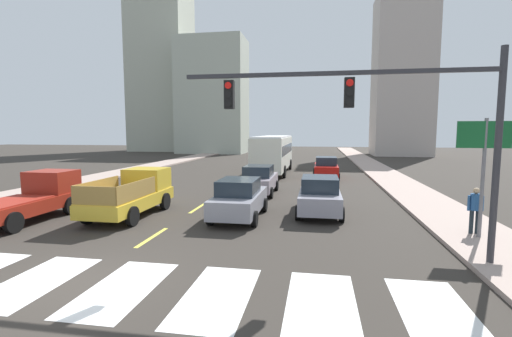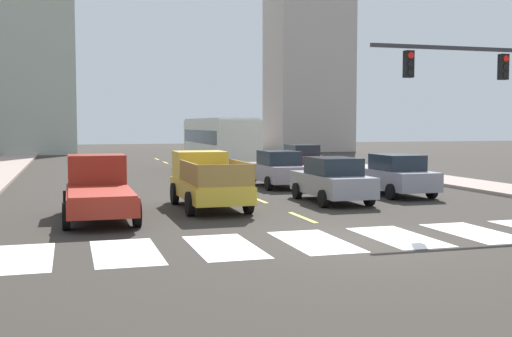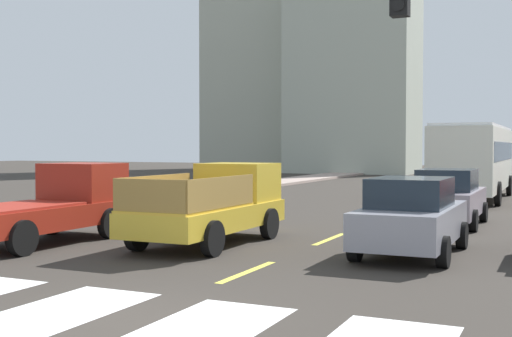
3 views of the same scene
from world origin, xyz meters
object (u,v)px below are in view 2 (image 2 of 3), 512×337
at_px(pickup_dark, 99,189).
at_px(sedan_far, 278,169).
at_px(city_bus, 219,140).
at_px(sedan_near_right, 332,180).
at_px(pickup_stakebed, 207,181).
at_px(sedan_near_left, 395,175).
at_px(sedan_mid, 301,159).

bearing_deg(pickup_dark, sedan_far, 42.55).
bearing_deg(pickup_dark, city_bus, 66.52).
bearing_deg(sedan_near_right, pickup_dark, -167.35).
bearing_deg(sedan_near_right, pickup_stakebed, -177.52).
height_order(sedan_near_left, sedan_near_right, same).
distance_m(pickup_stakebed, sedan_mid, 16.67).
relative_size(pickup_stakebed, sedan_near_left, 1.18).
bearing_deg(sedan_far, sedan_near_left, -53.72).
height_order(pickup_stakebed, pickup_dark, same).
xyz_separation_m(city_bus, sedan_near_right, (0.55, -16.67, -1.09)).
distance_m(sedan_near_left, sedan_far, 5.90).
xyz_separation_m(city_bus, sedan_mid, (4.55, -2.61, -1.09)).
xyz_separation_m(pickup_stakebed, city_bus, (4.32, 16.72, 1.02)).
bearing_deg(sedan_far, pickup_stakebed, -128.75).
relative_size(pickup_dark, sedan_near_left, 1.18).
bearing_deg(city_bus, sedan_mid, -30.07).
bearing_deg(sedan_mid, sedan_near_left, -89.98).
height_order(sedan_far, sedan_near_right, same).
bearing_deg(sedan_near_left, sedan_near_right, -160.10).
height_order(pickup_stakebed, sedan_near_right, pickup_stakebed).
distance_m(pickup_stakebed, pickup_dark, 4.15).
xyz_separation_m(city_bus, sedan_far, (0.42, -10.60, -1.09)).
bearing_deg(pickup_stakebed, pickup_dark, -154.37).
distance_m(city_bus, sedan_mid, 5.36).
distance_m(city_bus, sedan_near_right, 16.71).
bearing_deg(sedan_mid, sedan_far, -114.80).
distance_m(sedan_mid, sedan_near_right, 14.62).
xyz_separation_m(sedan_far, sedan_near_right, (0.13, -6.07, 0.00)).
height_order(pickup_dark, sedan_mid, pickup_dark).
distance_m(pickup_dark, sedan_mid, 20.21).
height_order(pickup_stakebed, sedan_far, pickup_stakebed).
distance_m(city_bus, sedan_near_left, 15.84).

